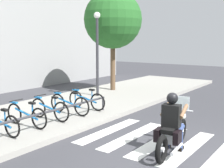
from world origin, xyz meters
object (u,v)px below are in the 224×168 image
object	(u,v)px
bicycle_5	(86,100)
bicycle_4	(69,104)
bicycle_3	(49,109)
tree_near_rack	(113,20)
street_lamp	(97,46)
rider	(172,118)
bike_rack	(51,112)
bicycle_2	(26,115)
motorcycle	(173,133)

from	to	relation	value
bicycle_5	bicycle_4	bearing A→B (deg)	-180.00
bicycle_3	bicycle_5	distance (m)	1.74
tree_near_rack	street_lamp	bearing A→B (deg)	-166.90
bicycle_3	bicycle_5	xyz separation A→B (m)	(1.74, 0.00, -0.00)
bicycle_5	street_lamp	xyz separation A→B (m)	(2.23, 1.28, 1.85)
rider	street_lamp	size ratio (longest dim) A/B	0.38
bicycle_3	bicycle_5	size ratio (longest dim) A/B	1.00
bicycle_5	bike_rack	distance (m)	2.25
bicycle_2	tree_near_rack	distance (m)	7.44
bicycle_2	bicycle_3	xyz separation A→B (m)	(0.87, -0.00, 0.01)
rider	tree_near_rack	bearing A→B (deg)	45.73
bicycle_3	bicycle_4	distance (m)	0.87
rider	street_lamp	distance (m)	6.72
bike_rack	tree_near_rack	world-z (taller)	tree_near_rack
bicycle_5	street_lamp	size ratio (longest dim) A/B	0.42
bicycle_3	street_lamp	world-z (taller)	street_lamp
bicycle_5	tree_near_rack	size ratio (longest dim) A/B	0.32
bicycle_5	tree_near_rack	bearing A→B (deg)	23.02
bicycle_5	motorcycle	bearing A→B (deg)	-110.90
street_lamp	bicycle_3	bearing A→B (deg)	-162.16
motorcycle	bicycle_2	xyz separation A→B (m)	(-1.08, 4.02, 0.04)
rider	bicycle_2	xyz separation A→B (m)	(-1.00, 4.02, -0.33)
bicycle_5	bicycle_2	bearing A→B (deg)	179.99
bicycle_4	street_lamp	world-z (taller)	street_lamp
bicycle_5	street_lamp	bearing A→B (deg)	29.83
street_lamp	tree_near_rack	xyz separation A→B (m)	(1.72, 0.40, 1.24)
bicycle_5	rider	bearing A→B (deg)	-111.83
bicycle_4	bike_rack	bearing A→B (deg)	-157.01
motorcycle	bicycle_2	size ratio (longest dim) A/B	1.32
bicycle_3	tree_near_rack	distance (m)	6.69
bicycle_3	bike_rack	world-z (taller)	bicycle_3
rider	tree_near_rack	world-z (taller)	tree_near_rack
bicycle_2	tree_near_rack	size ratio (longest dim) A/B	0.33
bicycle_4	tree_near_rack	xyz separation A→B (m)	(4.82, 1.68, 3.08)
bicycle_4	street_lamp	distance (m)	3.82
bicycle_5	street_lamp	distance (m)	3.16
motorcycle	bicycle_3	world-z (taller)	motorcycle
motorcycle	bicycle_2	bearing A→B (deg)	105.03
motorcycle	bicycle_4	size ratio (longest dim) A/B	1.29
rider	street_lamp	world-z (taller)	street_lamp
rider	bicycle_4	size ratio (longest dim) A/B	0.85
street_lamp	bicycle_2	bearing A→B (deg)	-165.23
bicycle_3	motorcycle	bearing A→B (deg)	-87.03
bicycle_5	tree_near_rack	distance (m)	5.28
motorcycle	tree_near_rack	size ratio (longest dim) A/B	0.44
bicycle_4	bicycle_5	size ratio (longest dim) A/B	1.04
rider	bicycle_2	world-z (taller)	rider
rider	bike_rack	world-z (taller)	rider
tree_near_rack	bike_rack	bearing A→B (deg)	-159.98
rider	tree_near_rack	size ratio (longest dim) A/B	0.29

